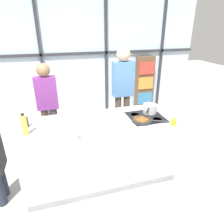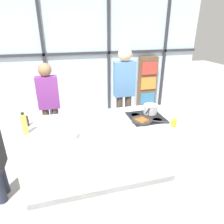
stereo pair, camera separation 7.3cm
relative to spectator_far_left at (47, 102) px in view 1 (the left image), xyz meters
name	(u,v)px [view 1 (the left image)]	position (x,y,z in m)	size (l,w,h in m)	color
ground_plane	(101,173)	(0.70, -1.00, -0.93)	(18.00, 18.00, 0.00)	#ADA89E
back_window_wall	(75,59)	(0.70, 1.50, 0.48)	(6.40, 0.10, 2.80)	silver
bookshelf	(144,83)	(2.50, 1.32, -0.22)	(0.49, 0.19, 1.42)	brown
demo_island	(100,149)	(0.70, -1.00, -0.48)	(2.12, 0.94, 0.89)	#B7BABF
spectator_far_left	(47,102)	(0.00, 0.00, 0.00)	(0.37, 0.22, 1.59)	#47382D
spectator_center_left	(123,88)	(1.40, 0.00, 0.14)	(0.40, 0.25, 1.81)	#47382D
frying_pan	(142,120)	(1.30, -1.13, -0.02)	(0.50, 0.33, 0.04)	#232326
saucepan	(150,108)	(1.55, -0.88, 0.03)	(0.30, 0.35, 0.14)	silver
white_plate	(63,117)	(0.22, -0.65, -0.03)	(0.24, 0.24, 0.01)	white
mixing_bowl	(69,136)	(0.25, -1.31, 0.00)	(0.26, 0.26, 0.07)	silver
oil_bottle	(24,125)	(-0.26, -1.06, 0.10)	(0.07, 0.07, 0.29)	#E0CC4C
pepper_grinder	(26,122)	(-0.27, -0.84, 0.04)	(0.06, 0.06, 0.17)	#332319
juice_glass_near	(174,122)	(1.66, -1.37, 0.01)	(0.07, 0.07, 0.10)	orange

